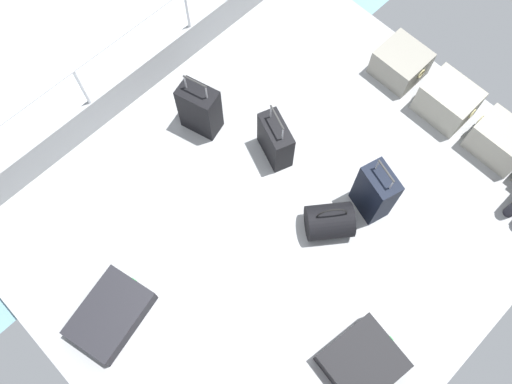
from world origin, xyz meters
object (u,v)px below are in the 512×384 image
(cargo_crate_1, at_px, (448,101))
(duffel_bag, at_px, (329,221))
(cargo_crate_0, at_px, (401,63))
(suitcase_1, at_px, (275,140))
(suitcase_4, at_px, (111,315))
(suitcase_0, at_px, (362,362))
(cargo_crate_2, at_px, (500,141))
(suitcase_3, at_px, (200,109))
(suitcase_5, at_px, (375,192))

(cargo_crate_1, relative_size, duffel_bag, 1.04)
(cargo_crate_0, height_order, cargo_crate_1, cargo_crate_1)
(cargo_crate_0, distance_m, suitcase_1, 1.77)
(cargo_crate_0, xyz_separation_m, suitcase_4, (-0.13, -4.10, -0.07))
(suitcase_0, distance_m, suitcase_1, 2.32)
(cargo_crate_0, bearing_deg, suitcase_4, -91.75)
(cargo_crate_1, height_order, cargo_crate_2, cargo_crate_1)
(cargo_crate_1, bearing_deg, cargo_crate_0, 176.34)
(cargo_crate_2, height_order, duffel_bag, duffel_bag)
(cargo_crate_0, distance_m, suitcase_3, 2.33)
(suitcase_1, relative_size, duffel_bag, 1.30)
(cargo_crate_0, bearing_deg, suitcase_3, -117.45)
(cargo_crate_0, distance_m, cargo_crate_2, 1.37)
(cargo_crate_0, xyz_separation_m, suitcase_3, (-1.07, -2.07, 0.15))
(suitcase_0, height_order, suitcase_5, suitcase_5)
(suitcase_3, bearing_deg, suitcase_5, 16.78)
(cargo_crate_2, distance_m, duffel_bag, 2.05)
(suitcase_5, bearing_deg, suitcase_3, -163.22)
(suitcase_1, bearing_deg, suitcase_0, -25.45)
(suitcase_1, distance_m, duffel_bag, 1.01)
(cargo_crate_2, xyz_separation_m, suitcase_1, (-1.65, -1.71, 0.07))
(suitcase_1, height_order, suitcase_4, suitcase_1)
(cargo_crate_0, height_order, cargo_crate_2, cargo_crate_2)
(cargo_crate_0, relative_size, suitcase_0, 0.78)
(cargo_crate_2, xyz_separation_m, suitcase_0, (0.45, -2.71, -0.07))
(cargo_crate_0, xyz_separation_m, suitcase_1, (-0.27, -1.74, 0.09))
(cargo_crate_1, height_order, suitcase_0, cargo_crate_1)
(cargo_crate_0, xyz_separation_m, duffel_bag, (0.71, -1.97, 0.01))
(suitcase_0, bearing_deg, suitcase_5, 128.02)
(cargo_crate_1, distance_m, suitcase_1, 1.95)
(cargo_crate_2, bearing_deg, suitcase_5, -110.04)
(suitcase_3, height_order, suitcase_5, suitcase_5)
(cargo_crate_1, height_order, suitcase_4, cargo_crate_1)
(suitcase_3, bearing_deg, suitcase_0, -13.08)
(suitcase_3, distance_m, suitcase_5, 2.00)
(suitcase_3, height_order, suitcase_4, suitcase_3)
(cargo_crate_0, bearing_deg, suitcase_1, -98.90)
(suitcase_0, bearing_deg, cargo_crate_0, 123.60)
(suitcase_1, bearing_deg, cargo_crate_1, 60.67)
(suitcase_0, bearing_deg, suitcase_1, 154.55)
(cargo_crate_0, distance_m, suitcase_5, 1.72)
(cargo_crate_2, height_order, suitcase_4, cargo_crate_2)
(cargo_crate_0, distance_m, suitcase_0, 3.29)
(cargo_crate_0, height_order, suitcase_1, suitcase_1)
(cargo_crate_2, relative_size, suitcase_1, 0.81)
(suitcase_4, bearing_deg, cargo_crate_2, 69.76)
(suitcase_0, bearing_deg, suitcase_4, -145.07)
(cargo_crate_2, relative_size, suitcase_0, 0.86)
(cargo_crate_0, bearing_deg, cargo_crate_2, -1.37)
(cargo_crate_1, height_order, suitcase_5, suitcase_5)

